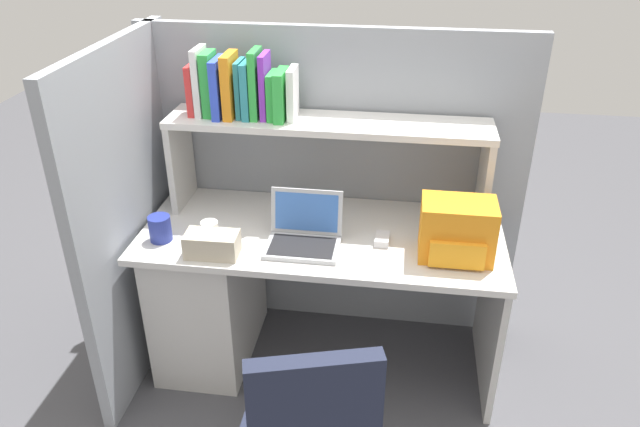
{
  "coord_description": "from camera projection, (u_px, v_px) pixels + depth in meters",
  "views": [
    {
      "loc": [
        0.33,
        -2.32,
        2.1
      ],
      "look_at": [
        0.0,
        -0.05,
        0.85
      ],
      "focal_mm": 34.31,
      "sensor_mm": 36.0,
      "label": 1
    }
  ],
  "objects": [
    {
      "name": "computer_mouse",
      "position": [
        382.0,
        239.0,
        2.63
      ],
      "size": [
        0.06,
        0.11,
        0.03
      ],
      "primitive_type": "cube",
      "rotation": [
        0.0,
        0.0,
        -0.02
      ],
      "color": "silver",
      "rests_on": "desk"
    },
    {
      "name": "desk",
      "position": [
        241.0,
        285.0,
        2.92
      ],
      "size": [
        1.6,
        0.7,
        0.73
      ],
      "color": "silver",
      "rests_on": "ground_plane"
    },
    {
      "name": "tissue_box",
      "position": [
        212.0,
        244.0,
        2.53
      ],
      "size": [
        0.22,
        0.13,
        0.1
      ],
      "primitive_type": "cube",
      "rotation": [
        0.0,
        0.0,
        0.03
      ],
      "color": "#BFB299",
      "rests_on": "desk"
    },
    {
      "name": "ground_plane",
      "position": [
        321.0,
        358.0,
        3.06
      ],
      "size": [
        8.0,
        8.0,
        0.0
      ],
      "primitive_type": "plane",
      "color": "#4C4C51"
    },
    {
      "name": "cubicle_partition_rear",
      "position": [
        332.0,
        186.0,
        3.02
      ],
      "size": [
        1.84,
        0.05,
        1.55
      ],
      "primitive_type": "cube",
      "color": "gray",
      "rests_on": "ground_plane"
    },
    {
      "name": "snack_canister",
      "position": [
        160.0,
        228.0,
        2.63
      ],
      "size": [
        0.1,
        0.1,
        0.11
      ],
      "primitive_type": "cylinder",
      "color": "navy",
      "rests_on": "desk"
    },
    {
      "name": "cubicle_partition_left",
      "position": [
        134.0,
        215.0,
        2.76
      ],
      "size": [
        0.05,
        1.06,
        1.55
      ],
      "primitive_type": "cube",
      "color": "gray",
      "rests_on": "ground_plane"
    },
    {
      "name": "laptop",
      "position": [
        304.0,
        234.0,
        2.6
      ],
      "size": [
        0.31,
        0.25,
        0.22
      ],
      "color": "#B7BABF",
      "rests_on": "desk"
    },
    {
      "name": "overhead_hutch",
      "position": [
        328.0,
        141.0,
        2.72
      ],
      "size": [
        1.44,
        0.28,
        0.45
      ],
      "color": "beige",
      "rests_on": "desk"
    },
    {
      "name": "paper_cup",
      "position": [
        210.0,
        231.0,
        2.64
      ],
      "size": [
        0.08,
        0.08,
        0.09
      ],
      "primitive_type": "cylinder",
      "color": "white",
      "rests_on": "desk"
    },
    {
      "name": "reference_books_on_shelf",
      "position": [
        240.0,
        88.0,
        2.66
      ],
      "size": [
        0.48,
        0.18,
        0.3
      ],
      "color": "red",
      "rests_on": "overhead_hutch"
    },
    {
      "name": "backpack",
      "position": [
        457.0,
        231.0,
        2.48
      ],
      "size": [
        0.3,
        0.22,
        0.25
      ],
      "color": "orange",
      "rests_on": "desk"
    }
  ]
}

